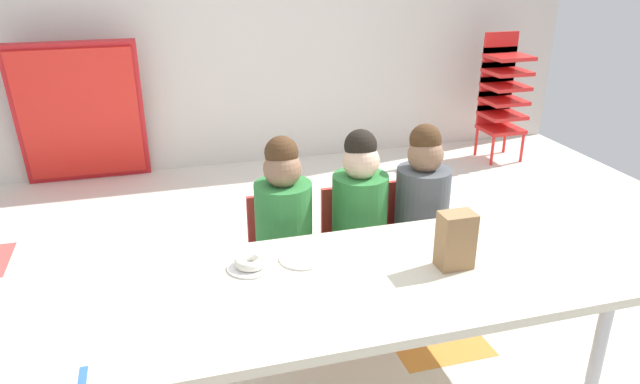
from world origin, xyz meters
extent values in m
cube|color=silver|center=(0.00, 0.00, -0.01)|extent=(5.74, 4.49, 0.02)
cube|color=#336BB2|center=(0.90, 0.00, 0.00)|extent=(0.43, 0.43, 0.00)
cube|color=orange|center=(0.45, -0.45, 0.00)|extent=(0.43, 0.43, 0.00)
cube|color=beige|center=(-0.04, -0.74, 0.54)|extent=(1.82, 0.78, 0.04)
cylinder|color=#B2B2B7|center=(0.79, -1.07, 0.26)|extent=(0.05, 0.05, 0.52)
cylinder|color=#B2B2B7|center=(-0.87, -0.41, 0.26)|extent=(0.05, 0.05, 0.52)
cylinder|color=#B2B2B7|center=(0.79, -0.41, 0.26)|extent=(0.05, 0.05, 0.52)
cube|color=red|center=(-0.18, -0.13, 0.30)|extent=(0.32, 0.30, 0.03)
cube|color=red|center=(-0.18, 0.02, 0.45)|extent=(0.29, 0.02, 0.30)
cylinder|color=#2D7A38|center=(-0.18, -0.13, 0.52)|extent=(0.31, 0.31, 0.38)
sphere|color=#8C664C|center=(-0.18, -0.13, 0.78)|extent=(0.17, 0.17, 0.17)
sphere|color=#472D19|center=(-0.18, -0.12, 0.85)|extent=(0.15, 0.15, 0.15)
cylinder|color=red|center=(-0.32, -0.26, 0.15)|extent=(0.02, 0.02, 0.28)
cylinder|color=red|center=(-0.04, -0.26, 0.15)|extent=(0.02, 0.02, 0.28)
cylinder|color=red|center=(-0.32, 0.00, 0.15)|extent=(0.02, 0.02, 0.28)
cylinder|color=red|center=(-0.04, 0.00, 0.15)|extent=(0.02, 0.02, 0.28)
cube|color=red|center=(0.19, -0.13, 0.30)|extent=(0.32, 0.30, 0.03)
cube|color=red|center=(0.19, 0.02, 0.45)|extent=(0.29, 0.02, 0.30)
cylinder|color=#2D7A38|center=(0.19, -0.13, 0.52)|extent=(0.32, 0.32, 0.38)
sphere|color=beige|center=(0.19, -0.13, 0.78)|extent=(0.17, 0.17, 0.17)
sphere|color=black|center=(0.19, -0.12, 0.85)|extent=(0.15, 0.15, 0.15)
cylinder|color=red|center=(0.05, -0.26, 0.15)|extent=(0.02, 0.02, 0.28)
cylinder|color=red|center=(0.33, -0.26, 0.15)|extent=(0.02, 0.02, 0.28)
cylinder|color=red|center=(0.05, 0.00, 0.15)|extent=(0.02, 0.02, 0.28)
cylinder|color=red|center=(0.33, 0.00, 0.15)|extent=(0.02, 0.02, 0.28)
cube|color=red|center=(0.50, -0.13, 0.30)|extent=(0.32, 0.30, 0.03)
cube|color=red|center=(0.50, 0.02, 0.45)|extent=(0.29, 0.02, 0.30)
cylinder|color=#4C5156|center=(0.50, -0.13, 0.52)|extent=(0.33, 0.33, 0.38)
sphere|color=#8C664C|center=(0.50, -0.13, 0.78)|extent=(0.17, 0.17, 0.17)
sphere|color=#472D19|center=(0.50, -0.12, 0.85)|extent=(0.15, 0.15, 0.15)
cylinder|color=red|center=(0.36, -0.26, 0.15)|extent=(0.02, 0.02, 0.28)
cylinder|color=red|center=(0.64, -0.26, 0.15)|extent=(0.02, 0.02, 0.28)
cylinder|color=red|center=(0.36, 0.00, 0.15)|extent=(0.02, 0.02, 0.28)
cylinder|color=red|center=(0.64, 0.00, 0.15)|extent=(0.02, 0.02, 0.28)
cube|color=red|center=(2.09, 1.68, 0.26)|extent=(0.32, 0.30, 0.03)
cube|color=red|center=(2.09, 1.82, 0.35)|extent=(0.30, 0.02, 0.18)
cube|color=red|center=(2.09, 1.68, 0.38)|extent=(0.32, 0.30, 0.03)
cube|color=red|center=(2.09, 1.82, 0.47)|extent=(0.30, 0.02, 0.18)
cube|color=red|center=(2.09, 1.68, 0.50)|extent=(0.32, 0.30, 0.03)
cube|color=red|center=(2.09, 1.82, 0.59)|extent=(0.30, 0.02, 0.18)
cube|color=red|center=(2.09, 1.68, 0.62)|extent=(0.32, 0.30, 0.03)
cube|color=red|center=(2.09, 1.82, 0.71)|extent=(0.30, 0.02, 0.18)
cube|color=red|center=(2.09, 1.68, 0.74)|extent=(0.32, 0.30, 0.03)
cube|color=red|center=(2.09, 1.82, 0.83)|extent=(0.30, 0.02, 0.18)
cube|color=red|center=(2.09, 1.68, 0.86)|extent=(0.32, 0.30, 0.03)
cube|color=red|center=(2.09, 1.82, 0.95)|extent=(0.30, 0.02, 0.18)
cylinder|color=red|center=(1.95, 1.55, 0.13)|extent=(0.02, 0.02, 0.26)
cylinder|color=red|center=(2.23, 1.55, 0.13)|extent=(0.02, 0.02, 0.26)
cylinder|color=red|center=(1.95, 1.81, 0.13)|extent=(0.02, 0.02, 0.26)
cylinder|color=red|center=(2.23, 1.81, 0.13)|extent=(0.02, 0.02, 0.26)
cube|color=red|center=(-1.21, 2.05, 0.54)|extent=(0.90, 0.28, 1.09)
cube|color=red|center=(-1.21, 2.02, 0.54)|extent=(0.83, 0.23, 0.99)
cube|color=#9E754C|center=(0.34, -0.76, 0.67)|extent=(0.13, 0.09, 0.22)
cylinder|color=white|center=(-0.40, -0.56, 0.56)|extent=(0.18, 0.18, 0.01)
cylinder|color=white|center=(-0.20, -0.55, 0.56)|extent=(0.18, 0.18, 0.01)
torus|color=white|center=(-0.40, -0.56, 0.58)|extent=(0.12, 0.12, 0.04)
camera|label=1|loc=(-0.69, -2.51, 1.68)|focal=33.31mm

